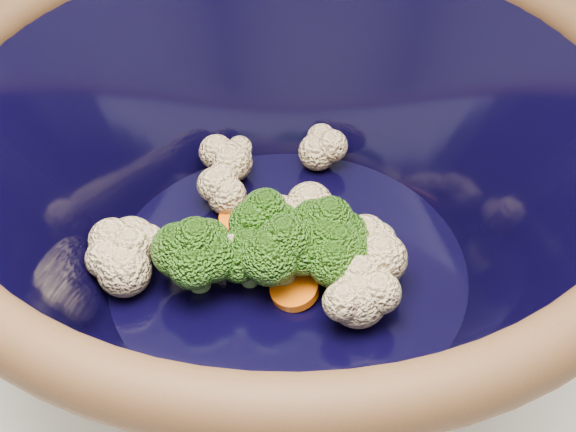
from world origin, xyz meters
The scene contains 2 objects.
mixing_bowl centered at (-0.11, 0.10, 1.00)m, with size 0.43×0.43×0.18m.
vegetable_pile centered at (-0.12, 0.10, 0.96)m, with size 0.18×0.17×0.06m.
Camera 1 is at (-0.02, -0.23, 1.30)m, focal length 50.00 mm.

